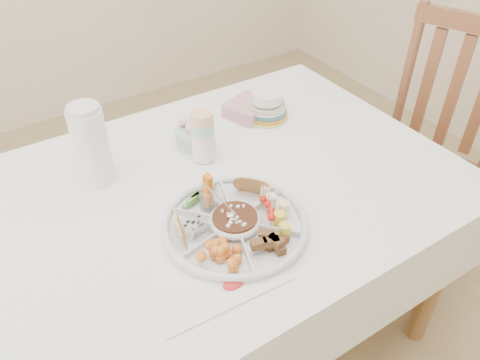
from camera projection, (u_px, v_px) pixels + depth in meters
floor at (215, 335)px, 1.85m from camera, size 4.00×4.00×0.00m
dining_table at (211, 272)px, 1.61m from camera, size 1.52×1.02×0.76m
chair at (421, 166)px, 1.81m from camera, size 0.59×0.59×1.09m
party_tray at (235, 222)px, 1.23m from camera, size 0.45×0.45×0.04m
bean_dip at (235, 220)px, 1.22m from camera, size 0.14×0.14×0.04m
tortillas at (247, 186)px, 1.31m from camera, size 0.12×0.12×0.06m
carrot_cucumber at (202, 188)px, 1.27m from camera, size 0.13×0.13×0.10m
pita_raisins at (185, 225)px, 1.19m from camera, size 0.13×0.13×0.06m
cherries at (220, 255)px, 1.12m from camera, size 0.14×0.14×0.05m
granola_chunks at (272, 245)px, 1.15m from camera, size 0.12×0.12×0.05m
banana_tomato at (283, 204)px, 1.23m from camera, size 0.12×0.12×0.08m
cup_stack at (203, 131)px, 1.42m from camera, size 0.08×0.08×0.21m
thermos at (91, 144)px, 1.32m from camera, size 0.11×0.11×0.26m
flower_bowl at (194, 133)px, 1.52m from camera, size 0.13×0.13×0.09m
napkin_stack at (248, 108)px, 1.68m from camera, size 0.18×0.17×0.05m
plate_stack at (266, 105)px, 1.65m from camera, size 0.19×0.19×0.10m
placemat at (223, 290)px, 1.08m from camera, size 0.33×0.12×0.01m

